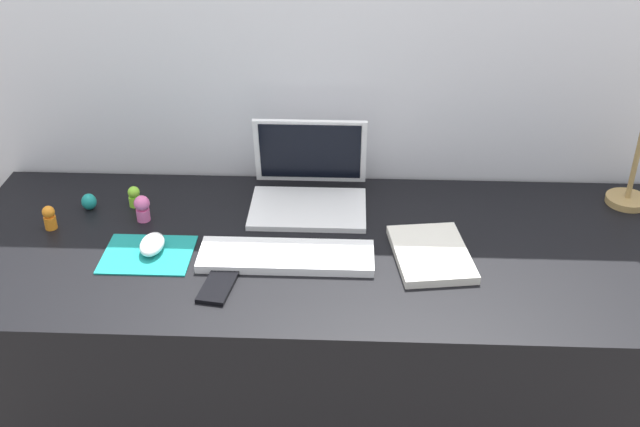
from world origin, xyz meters
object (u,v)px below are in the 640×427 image
at_px(cell_phone, 218,286).
at_px(notebook_pad, 431,254).
at_px(toy_figurine_orange, 49,217).
at_px(toy_figurine_pink, 142,207).
at_px(toy_figurine_lime, 134,196).
at_px(toy_figurine_teal, 89,202).
at_px(mouse, 152,244).
at_px(laptop, 309,183).
at_px(keyboard, 286,256).

bearing_deg(cell_phone, notebook_pad, 25.39).
distance_m(cell_phone, toy_figurine_orange, 0.51).
bearing_deg(toy_figurine_pink, toy_figurine_lime, 118.93).
bearing_deg(toy_figurine_teal, notebook_pad, -12.41).
distance_m(cell_phone, toy_figurine_lime, 0.45).
distance_m(mouse, notebook_pad, 0.66).
bearing_deg(toy_figurine_lime, laptop, 5.81).
relative_size(toy_figurine_pink, toy_figurine_orange, 1.10).
xyz_separation_m(cell_phone, toy_figurine_pink, (-0.24, 0.28, 0.03)).
bearing_deg(toy_figurine_orange, toy_figurine_lime, 33.71).
distance_m(toy_figurine_teal, toy_figurine_orange, 0.12).
height_order(toy_figurine_lime, toy_figurine_teal, toy_figurine_lime).
distance_m(keyboard, cell_phone, 0.19).
bearing_deg(toy_figurine_pink, keyboard, -23.72).
bearing_deg(mouse, toy_figurine_teal, 137.27).
height_order(keyboard, toy_figurine_teal, toy_figurine_teal).
bearing_deg(toy_figurine_pink, notebook_pad, -11.14).
height_order(cell_phone, toy_figurine_lime, toy_figurine_lime).
distance_m(mouse, cell_phone, 0.23).
height_order(toy_figurine_teal, toy_figurine_orange, toy_figurine_orange).
bearing_deg(toy_figurine_orange, keyboard, -11.02).
height_order(cell_phone, notebook_pad, notebook_pad).
bearing_deg(cell_phone, toy_figurine_pink, 138.61).
bearing_deg(keyboard, notebook_pad, 4.16).
xyz_separation_m(toy_figurine_pink, toy_figurine_orange, (-0.22, -0.05, -0.00)).
relative_size(toy_figurine_lime, toy_figurine_teal, 1.30).
bearing_deg(mouse, keyboard, -3.80).
distance_m(laptop, cell_phone, 0.44).
bearing_deg(cell_phone, toy_figurine_teal, 148.33).
distance_m(keyboard, toy_figurine_pink, 0.41).
relative_size(toy_figurine_teal, toy_figurine_orange, 0.69).
xyz_separation_m(laptop, toy_figurine_pink, (-0.42, -0.12, -0.02)).
xyz_separation_m(notebook_pad, toy_figurine_lime, (-0.76, 0.21, 0.02)).
height_order(keyboard, toy_figurine_lime, toy_figurine_lime).
height_order(laptop, toy_figurine_lime, laptop).
relative_size(toy_figurine_teal, toy_figurine_pink, 0.62).
bearing_deg(toy_figurine_lime, toy_figurine_pink, -61.07).
height_order(laptop, mouse, laptop).
distance_m(laptop, keyboard, 0.29).
xyz_separation_m(laptop, mouse, (-0.36, -0.26, -0.03)).
bearing_deg(notebook_pad, cell_phone, -171.80).
height_order(keyboard, notebook_pad, same).
height_order(laptop, toy_figurine_orange, laptop).
bearing_deg(toy_figurine_pink, cell_phone, -50.33).
bearing_deg(laptop, keyboard, -97.62).
relative_size(laptop, toy_figurine_teal, 6.96).
xyz_separation_m(laptop, keyboard, (-0.04, -0.28, -0.04)).
distance_m(laptop, mouse, 0.45).
bearing_deg(mouse, notebook_pad, 0.29).
height_order(notebook_pad, toy_figurine_teal, toy_figurine_teal).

